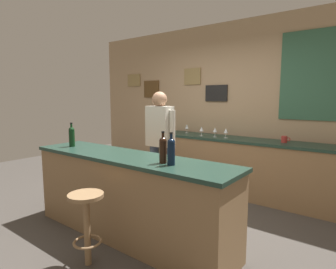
{
  "coord_description": "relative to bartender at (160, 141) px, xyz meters",
  "views": [
    {
      "loc": [
        2.17,
        -2.51,
        1.54
      ],
      "look_at": [
        -0.09,
        0.45,
        1.05
      ],
      "focal_mm": 30.18,
      "sensor_mm": 36.0,
      "label": 1
    }
  ],
  "objects": [
    {
      "name": "wine_bottle_a",
      "position": [
        -0.64,
        -0.98,
        0.12
      ],
      "size": [
        0.07,
        0.07,
        0.31
      ],
      "color": "black",
      "rests_on": "bar_counter"
    },
    {
      "name": "wine_glass_b",
      "position": [
        0.08,
        1.01,
        0.07
      ],
      "size": [
        0.07,
        0.07,
        0.16
      ],
      "color": "silver",
      "rests_on": "side_counter"
    },
    {
      "name": "wine_glass_a",
      "position": [
        -0.34,
        1.19,
        0.07
      ],
      "size": [
        0.07,
        0.07,
        0.16
      ],
      "color": "silver",
      "rests_on": "side_counter"
    },
    {
      "name": "back_wall",
      "position": [
        0.33,
        1.48,
        0.48
      ],
      "size": [
        6.0,
        0.09,
        2.8
      ],
      "color": "tan",
      "rests_on": "ground_plane"
    },
    {
      "name": "wine_glass_d",
      "position": [
        0.51,
        1.04,
        0.07
      ],
      "size": [
        0.07,
        0.07,
        0.16
      ],
      "color": "silver",
      "rests_on": "side_counter"
    },
    {
      "name": "wine_glass_c",
      "position": [
        0.32,
        1.03,
        0.07
      ],
      "size": [
        0.07,
        0.07,
        0.16
      ],
      "color": "silver",
      "rests_on": "side_counter"
    },
    {
      "name": "wine_bottle_c",
      "position": [
        0.95,
        -1.01,
        0.12
      ],
      "size": [
        0.07,
        0.07,
        0.31
      ],
      "color": "black",
      "rests_on": "bar_counter"
    },
    {
      "name": "bartender",
      "position": [
        0.0,
        0.0,
        0.0
      ],
      "size": [
        0.52,
        0.21,
        1.62
      ],
      "color": "#384766",
      "rests_on": "ground_plane"
    },
    {
      "name": "coffee_mug",
      "position": [
        1.38,
        1.11,
        0.01
      ],
      "size": [
        0.12,
        0.08,
        0.09
      ],
      "color": "#B2332D",
      "rests_on": "side_counter"
    },
    {
      "name": "side_counter",
      "position": [
        0.71,
        1.11,
        -0.48
      ],
      "size": [
        3.05,
        0.56,
        0.9
      ],
      "color": "olive",
      "rests_on": "ground_plane"
    },
    {
      "name": "ground_plane",
      "position": [
        0.31,
        -0.54,
        -0.94
      ],
      "size": [
        10.0,
        10.0,
        0.0
      ],
      "primitive_type": "plane",
      "color": "#423D38"
    },
    {
      "name": "bar_stool",
      "position": [
        0.4,
        -1.56,
        -0.48
      ],
      "size": [
        0.32,
        0.32,
        0.68
      ],
      "color": "olive",
      "rests_on": "ground_plane"
    },
    {
      "name": "bar_counter",
      "position": [
        0.31,
        -0.94,
        -0.47
      ],
      "size": [
        2.56,
        0.6,
        0.92
      ],
      "color": "olive",
      "rests_on": "ground_plane"
    },
    {
      "name": "wine_bottle_b",
      "position": [
        0.85,
        -0.99,
        0.12
      ],
      "size": [
        0.07,
        0.07,
        0.31
      ],
      "color": "black",
      "rests_on": "bar_counter"
    }
  ]
}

